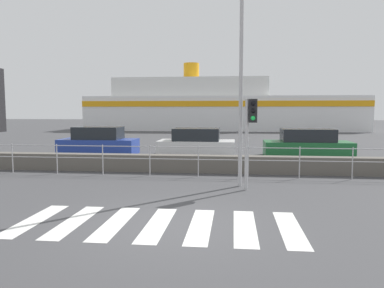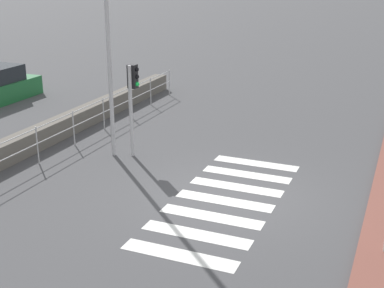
{
  "view_description": "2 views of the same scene",
  "coord_description": "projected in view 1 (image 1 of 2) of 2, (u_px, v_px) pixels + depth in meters",
  "views": [
    {
      "loc": [
        1.24,
        -7.46,
        2.38
      ],
      "look_at": [
        0.18,
        2.0,
        1.5
      ],
      "focal_mm": 35.0,
      "sensor_mm": 36.0,
      "label": 1
    },
    {
      "loc": [
        -11.4,
        -3.75,
        5.48
      ],
      "look_at": [
        0.04,
        1.0,
        1.2
      ],
      "focal_mm": 50.0,
      "sensor_mm": 36.0,
      "label": 2
    }
  ],
  "objects": [
    {
      "name": "parked_car_blue",
      "position": [
        99.0,
        142.0,
        20.04
      ],
      "size": [
        4.07,
        1.7,
        1.46
      ],
      "color": "#233D9E",
      "rests_on": "ground_plane"
    },
    {
      "name": "parked_car_green",
      "position": [
        307.0,
        145.0,
        18.84
      ],
      "size": [
        4.28,
        1.78,
        1.41
      ],
      "color": "#1E6633",
      "rests_on": "ground_plane"
    },
    {
      "name": "seawall",
      "position": [
        200.0,
        164.0,
        14.2
      ],
      "size": [
        19.56,
        0.55,
        0.65
      ],
      "color": "#605B54",
      "rests_on": "ground_plane"
    },
    {
      "name": "streetlamp",
      "position": [
        242.0,
        46.0,
        11.03
      ],
      "size": [
        0.32,
        1.23,
        6.96
      ],
      "color": "#B2B2B5",
      "rests_on": "ground_plane"
    },
    {
      "name": "harbor_fence",
      "position": [
        198.0,
        156.0,
        13.29
      ],
      "size": [
        17.64,
        0.04,
        1.1
      ],
      "color": "#B2B2B5",
      "rests_on": "ground_plane"
    },
    {
      "name": "ferry_boat",
      "position": [
        217.0,
        108.0,
        43.73
      ],
      "size": [
        31.12,
        7.52,
        7.75
      ],
      "color": "white",
      "rests_on": "ground_plane"
    },
    {
      "name": "ground_plane",
      "position": [
        172.0,
        225.0,
        7.74
      ],
      "size": [
        160.0,
        160.0,
        0.0
      ],
      "primitive_type": "plane",
      "color": "#424244"
    },
    {
      "name": "parked_car_white",
      "position": [
        197.0,
        144.0,
        19.46
      ],
      "size": [
        3.94,
        1.87,
        1.41
      ],
      "color": "silver",
      "rests_on": "ground_plane"
    },
    {
      "name": "crosswalk",
      "position": [
        158.0,
        224.0,
        7.77
      ],
      "size": [
        5.85,
        2.4,
        0.01
      ],
      "color": "silver",
      "rests_on": "ground_plane"
    },
    {
      "name": "traffic_light_far",
      "position": [
        251.0,
        124.0,
        10.87
      ],
      "size": [
        0.34,
        0.32,
        2.68
      ],
      "color": "#B2B2B5",
      "rests_on": "ground_plane"
    }
  ]
}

